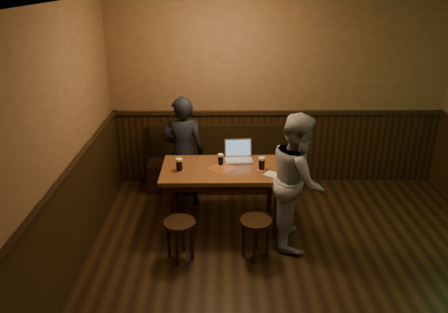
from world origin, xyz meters
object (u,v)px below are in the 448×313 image
pint_mid (221,159)px  person_suit (183,152)px  pint_left (179,165)px  stool_left (180,229)px  laptop (238,155)px  pint_right (262,163)px  person_grey (297,180)px  stool_right (256,227)px  bench (222,168)px  pub_table (222,176)px

pint_mid → person_suit: (-0.51, 0.45, -0.09)m
pint_left → stool_left: bearing=-86.1°
pint_mid → laptop: laptop is taller
pint_right → pint_mid: bearing=163.4°
pint_mid → person_grey: bearing=-28.4°
stool_left → stool_right: 0.86m
stool_left → pint_right: bearing=36.5°
stool_left → pint_mid: 1.10m
pint_right → person_suit: size_ratio=0.10×
pint_left → bench: bearing=66.1°
bench → pint_left: size_ratio=13.39×
bench → person_suit: size_ratio=1.39×
person_suit → pub_table: bearing=129.6°
pub_table → stool_right: pub_table is taller
laptop → pint_mid: bearing=-146.7°
pint_mid → laptop: size_ratio=0.39×
pint_mid → person_suit: size_ratio=0.09×
pub_table → laptop: laptop is taller
bench → pub_table: (-0.00, -1.10, 0.39)m
laptop → person_grey: bearing=-48.7°
pint_mid → pint_right: size_ratio=0.89×
laptop → stool_left: bearing=-127.5°
bench → stool_left: (-0.47, -1.86, 0.08)m
stool_right → pint_right: bearing=80.9°
stool_left → laptop: bearing=56.4°
stool_right → pint_mid: (-0.40, 0.84, 0.48)m
pub_table → pint_right: pint_right is taller
laptop → pint_left: bearing=-157.7°
laptop → pint_right: bearing=-53.8°
pint_right → stool_left: bearing=-143.5°
pint_mid → pint_right: 0.53m
pint_left → pint_right: bearing=2.1°
person_suit → bench: bearing=-138.1°
pint_right → person_suit: (-1.02, 0.60, -0.10)m
pint_left → person_suit: person_suit is taller
laptop → pub_table: bearing=-131.6°
pub_table → person_suit: 0.78m
stool_left → person_suit: bearing=92.2°
pint_left → pint_mid: (0.51, 0.19, -0.01)m
bench → pub_table: size_ratio=1.46×
person_suit → laptop: bearing=156.1°
pub_table → pint_left: pint_left is taller
stool_left → person_suit: 1.38m
stool_right → laptop: laptop is taller
pint_mid → laptop: (0.23, 0.18, -0.01)m
person_grey → person_suit: bearing=59.6°
stool_right → pint_left: pint_left is taller
pint_right → laptop: size_ratio=0.44×
stool_right → pint_right: pint_right is taller
stool_left → pint_mid: (0.46, 0.87, 0.49)m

